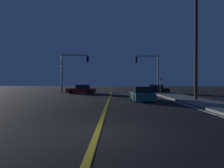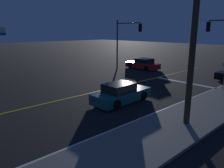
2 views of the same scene
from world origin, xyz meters
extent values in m
plane|color=black|center=(0.00, 0.00, 0.00)|extent=(160.00, 160.00, 0.00)
cube|color=slate|center=(7.84, 10.85, 0.07)|extent=(3.20, 39.07, 0.15)
cube|color=gold|center=(0.00, 10.85, 0.01)|extent=(0.20, 36.90, 0.01)
cube|color=white|center=(5.99, 10.85, 0.01)|extent=(0.16, 36.90, 0.01)
cube|color=white|center=(3.12, 20.21, 0.01)|extent=(6.24, 0.50, 0.01)
cube|color=maroon|center=(-4.62, 23.30, 0.44)|extent=(4.47, 1.95, 0.68)
cube|color=black|center=(-4.35, 23.29, 1.04)|extent=(2.08, 1.62, 0.60)
cylinder|color=black|center=(-6.01, 22.49, 0.32)|extent=(0.65, 0.24, 0.64)
cylinder|color=black|center=(-5.96, 24.18, 0.32)|extent=(0.65, 0.24, 0.64)
cylinder|color=black|center=(-3.27, 22.41, 0.32)|extent=(0.65, 0.24, 0.64)
cylinder|color=black|center=(-3.22, 24.10, 0.32)|extent=(0.65, 0.24, 0.64)
sphere|color=#FFF4CC|center=(-6.78, 22.80, 0.52)|extent=(0.18, 0.18, 0.18)
sphere|color=#FFF4CC|center=(-6.75, 23.92, 0.52)|extent=(0.18, 0.18, 0.18)
sphere|color=red|center=(-2.48, 22.67, 0.52)|extent=(0.14, 0.14, 0.14)
sphere|color=red|center=(-2.44, 23.79, 0.52)|extent=(0.14, 0.14, 0.14)
cube|color=#195960|center=(3.13, 11.80, 0.44)|extent=(1.91, 4.43, 0.68)
cube|color=black|center=(3.14, 11.54, 1.04)|extent=(1.57, 2.06, 0.60)
cylinder|color=black|center=(2.27, 13.12, 0.32)|extent=(0.24, 0.65, 0.64)
cylinder|color=black|center=(3.89, 13.18, 0.32)|extent=(0.24, 0.65, 0.64)
cylinder|color=black|center=(2.38, 10.42, 0.32)|extent=(0.24, 0.65, 0.64)
cylinder|color=black|center=(4.00, 10.48, 0.32)|extent=(0.24, 0.65, 0.64)
sphere|color=#FFF4CC|center=(2.51, 13.90, 0.52)|extent=(0.18, 0.18, 0.18)
sphere|color=#FFF4CC|center=(3.59, 13.94, 0.52)|extent=(0.18, 0.18, 0.18)
sphere|color=red|center=(2.68, 9.65, 0.52)|extent=(0.14, 0.14, 0.14)
sphere|color=red|center=(3.76, 9.69, 0.52)|extent=(0.14, 0.14, 0.14)
cube|color=black|center=(6.77, 24.18, 0.44)|extent=(4.63, 1.86, 0.68)
cube|color=black|center=(7.05, 24.18, 1.04)|extent=(2.14, 1.56, 0.60)
cylinder|color=black|center=(5.33, 23.39, 0.32)|extent=(0.64, 0.23, 0.64)
cylinder|color=black|center=(5.36, 25.03, 0.32)|extent=(0.64, 0.23, 0.64)
cylinder|color=black|center=(8.18, 23.33, 0.32)|extent=(0.64, 0.23, 0.64)
cylinder|color=black|center=(8.21, 24.98, 0.32)|extent=(0.64, 0.23, 0.64)
sphere|color=#FFF4CC|center=(4.52, 23.68, 0.52)|extent=(0.18, 0.18, 0.18)
sphere|color=#FFF4CC|center=(4.55, 24.77, 0.52)|extent=(0.18, 0.18, 0.18)
sphere|color=red|center=(9.01, 23.59, 0.52)|extent=(0.14, 0.14, 0.14)
sphere|color=red|center=(9.03, 24.68, 0.52)|extent=(0.14, 0.14, 0.14)
cylinder|color=#38383D|center=(7.04, 22.51, 3.03)|extent=(0.18, 0.18, 6.06)
cylinder|color=#38383D|center=(5.42, 22.51, 5.66)|extent=(3.26, 0.12, 0.12)
cube|color=black|center=(3.79, 22.51, 5.11)|extent=(0.28, 0.28, 0.90)
sphere|color=red|center=(3.79, 22.51, 5.38)|extent=(0.22, 0.22, 0.22)
sphere|color=#4C2D05|center=(3.79, 22.51, 5.11)|extent=(0.22, 0.22, 0.22)
sphere|color=#0A3814|center=(3.79, 22.51, 4.84)|extent=(0.22, 0.22, 0.22)
cylinder|color=#38383D|center=(-7.04, 21.11, 3.01)|extent=(0.18, 0.18, 6.03)
cylinder|color=#38383D|center=(-5.18, 21.11, 5.63)|extent=(3.73, 0.12, 0.12)
cube|color=black|center=(-3.32, 21.11, 5.08)|extent=(0.28, 0.28, 0.90)
sphere|color=red|center=(-3.32, 21.11, 5.35)|extent=(0.22, 0.22, 0.22)
sphere|color=#4C2D05|center=(-3.32, 21.11, 5.08)|extent=(0.22, 0.22, 0.22)
sphere|color=#0A3814|center=(-3.32, 21.11, 4.81)|extent=(0.22, 0.22, 0.22)
cylinder|color=#42301E|center=(8.14, 11.51, 5.48)|extent=(0.30, 0.30, 10.96)
cylinder|color=slate|center=(6.74, 19.71, 1.23)|extent=(0.06, 0.06, 2.46)
cube|color=white|center=(6.74, 19.71, 2.21)|extent=(0.56, 0.11, 0.40)
camera|label=1|loc=(0.61, -6.59, 1.74)|focal=31.03mm
camera|label=2|loc=(13.32, 1.59, 4.77)|focal=35.20mm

